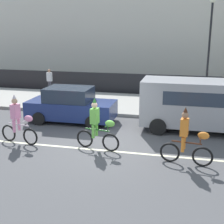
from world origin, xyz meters
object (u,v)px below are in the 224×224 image
Objects in this scene: parade_cyclist_orange at (187,140)px; parked_van_grey at (203,102)px; parade_cyclist_lime at (98,127)px; parade_cyclist_pink at (19,122)px; parked_car_navy at (71,106)px; street_lamp_post at (210,34)px; pedestrian_onlooker at (50,81)px.

parked_van_grey reaches higher than parade_cyclist_orange.
parade_cyclist_lime is at bearing 169.40° from parade_cyclist_orange.
parade_cyclist_pink is 3.11m from parade_cyclist_lime.
parade_cyclist_pink reaches higher than parked_car_navy.
parade_cyclist_orange is at bearing -10.60° from parade_cyclist_lime.
parked_car_navy is at bearing 73.93° from parade_cyclist_pink.
parade_cyclist_pink is 0.33× the size of street_lamp_post.
street_lamp_post is (6.40, 5.49, 3.21)m from parked_car_navy.
parade_cyclist_orange is at bearing -99.29° from parked_van_grey.
parked_van_grey is at bearing 25.01° from parade_cyclist_pink.
pedestrian_onlooker reaches higher than parked_car_navy.
parade_cyclist_pink and parade_cyclist_orange have the same top height.
parked_car_navy is 9.02m from street_lamp_post.
parade_cyclist_orange is at bearing -4.65° from parade_cyclist_pink.
street_lamp_post reaches higher than parade_cyclist_pink.
parade_cyclist_orange is 1.19× the size of pedestrian_onlooker.
parked_van_grey is (0.61, 3.72, 0.44)m from parade_cyclist_orange.
parked_car_navy is at bearing 145.36° from parade_cyclist_orange.
parade_cyclist_pink is at bearing -73.71° from pedestrian_onlooker.
parade_cyclist_pink is 3.31m from parked_car_navy.
parade_cyclist_orange is 0.33× the size of street_lamp_post.
parked_car_navy is at bearing -139.36° from street_lamp_post.
parade_cyclist_orange is 12.26m from pedestrian_onlooker.
parade_cyclist_pink is 1.00× the size of parade_cyclist_orange.
parked_van_grey reaches higher than pedestrian_onlooker.
pedestrian_onlooker is at bearing -177.03° from street_lamp_post.
parked_van_grey reaches higher than parade_cyclist_pink.
parade_cyclist_lime is at bearing -116.09° from street_lamp_post.
pedestrian_onlooker is (-9.26, 4.97, -0.27)m from parked_van_grey.
parade_cyclist_lime reaches higher than parked_car_navy.
parade_cyclist_lime is 0.38× the size of parked_van_grey.
parked_van_grey is 1.22× the size of parked_car_navy.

